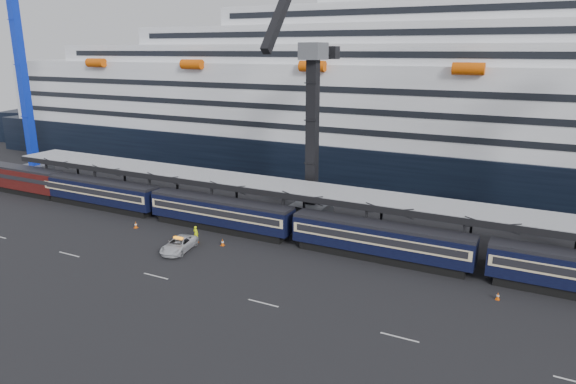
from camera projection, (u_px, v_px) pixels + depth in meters
name	position (u px, v px, depth m)	size (l,w,h in m)	color
ground	(437.00, 320.00, 41.68)	(260.00, 260.00, 0.00)	black
train	(412.00, 245.00, 51.71)	(133.05, 3.00, 4.05)	black
canopy	(470.00, 212.00, 52.27)	(130.00, 6.25, 5.53)	gray
cruise_ship	(499.00, 110.00, 78.25)	(214.09, 28.84, 34.00)	black
crane_blue	(19.00, 68.00, 83.51)	(4.50, 19.91, 52.01)	#4C4E53
crane_dark_near	(311.00, 127.00, 63.21)	(4.50, 17.75, 35.08)	#4C4E53
pickup_truck	(179.00, 245.00, 55.72)	(2.41, 5.22, 1.45)	silver
worker	(196.00, 234.00, 58.58)	(0.66, 0.43, 1.81)	#E0FB0D
traffic_cone_a	(136.00, 225.00, 63.01)	(0.42, 0.42, 0.85)	#E05307
traffic_cone_b	(223.00, 242.00, 57.34)	(0.40, 0.40, 0.81)	#E05307
traffic_cone_c	(196.00, 239.00, 58.25)	(0.43, 0.43, 0.86)	#E05307
traffic_cone_d	(498.00, 296.00, 44.96)	(0.35, 0.35, 0.71)	#E05307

